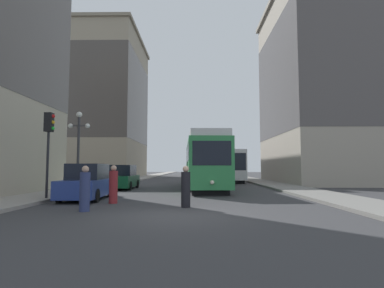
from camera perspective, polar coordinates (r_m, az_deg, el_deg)
name	(u,v)px	position (r m, az deg, el deg)	size (l,w,h in m)	color
ground_plane	(178,216)	(10.49, -2.70, -13.37)	(200.00, 200.00, 0.00)	#38383A
sidewalk_left	(146,177)	(51.05, -8.70, -6.13)	(2.87, 120.00, 0.15)	gray
sidewalk_right	(239,177)	(50.86, 8.81, -6.13)	(2.87, 120.00, 0.15)	gray
streetcar	(204,162)	(23.98, 2.23, -3.31)	(3.17, 13.89, 3.89)	black
transit_bus	(226,165)	(36.55, 6.43, -3.91)	(2.92, 13.03, 3.45)	black
parked_car_left_near	(87,183)	(16.64, -19.03, -6.90)	(2.07, 4.62, 1.82)	black
parked_car_left_mid	(123,178)	(23.88, -12.87, -6.21)	(1.90, 4.34, 1.82)	black
pedestrian_crossing_near	(186,188)	(12.60, -1.18, -8.25)	(0.38, 0.38, 1.70)	black
pedestrian_crossing_far	(113,186)	(14.45, -14.55, -7.56)	(0.39, 0.39, 1.73)	maroon
pedestrian_on_sidewalk	(85,190)	(12.14, -19.48, -8.15)	(0.38, 0.38, 1.70)	navy
traffic_light_near_left	(49,132)	(16.59, -25.28, 2.05)	(0.47, 0.36, 4.19)	#232328
lamp_post_left_near	(79,138)	(20.65, -20.53, 1.03)	(1.41, 0.36, 5.05)	#333338
building_left_corner	(97,105)	(55.15, -17.33, 7.05)	(15.01, 18.33, 24.13)	gray
building_right_corner	(326,85)	(36.43, 23.81, 10.05)	(11.66, 15.95, 20.43)	#A89E8E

